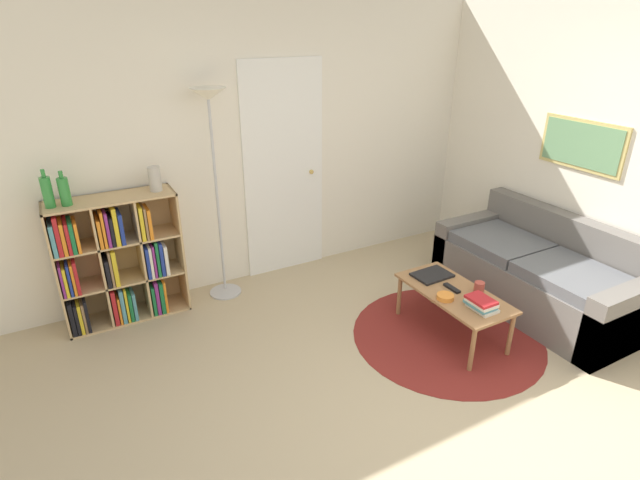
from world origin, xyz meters
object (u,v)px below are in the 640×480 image
Objects in this scene: bottle_middle at (64,191)px; bowl at (445,297)px; laptop at (432,275)px; couch at (541,275)px; cup at (479,287)px; vase_on_shelf at (155,179)px; bottle_left at (47,192)px; bookshelf at (116,262)px; coffee_table at (454,296)px; floor_lamp at (211,131)px.

bowl is at bearing -33.00° from bottle_middle.
laptop is at bearing -25.60° from bottle_middle.
couch is 1.07m from laptop.
vase_on_shelf is (-2.08, 1.67, 0.76)m from cup.
laptop is 3.11m from bottle_left.
bottle_left is at bearing 157.33° from couch.
cup is at bearing -33.89° from bookshelf.
couch is 8.82× the size of vase_on_shelf.
vase_on_shelf is (-2.95, 1.58, 0.91)m from couch.
cup is at bearing -174.01° from couch.
bookshelf is 0.61× the size of couch.
cup reaches higher than laptop.
bottle_left is (-2.57, 1.60, 0.80)m from bowl.
couch is 4.05m from bottle_middle.
couch is 5.52× the size of laptop.
cup is at bearing -9.72° from bowl.
coffee_table is 10.58× the size of cup.
floor_lamp is 0.61m from vase_on_shelf.
coffee_table is at bearing -33.92° from bookshelf.
bookshelf is 0.58× the size of floor_lamp.
bottle_middle reaches higher than bowl.
bottle_left is at bearing 175.91° from bottle_middle.
floor_lamp is at bearing -3.19° from vase_on_shelf.
bottle_left is (-0.38, -0.02, 0.69)m from bookshelf.
floor_lamp reaches higher than cup.
cup is 0.34× the size of bottle_middle.
bowl is 0.50× the size of bottle_middle.
bottle_middle is at bearing -174.33° from bookshelf.
bookshelf is 1.36m from floor_lamp.
couch is 19.69× the size of cup.
couch is at bearing 5.99° from cup.
coffee_table is (1.42, -1.54, -1.19)m from floor_lamp.
floor_lamp is 2.53m from cup.
vase_on_shelf is at bearing 151.81° from couch.
bottle_middle is at bearing 154.40° from laptop.
cup is 0.31× the size of bottle_left.
cup is at bearing -30.84° from bottle_middle.
floor_lamp reaches higher than bottle_middle.
bookshelf is 1.14× the size of coffee_table.
bookshelf is 0.79m from bottle_left.
cup is 0.45× the size of vase_on_shelf.
couch is 3.47m from vase_on_shelf.
coffee_table is (-1.03, 0.01, 0.07)m from couch.
bowl is 1.47× the size of cup.
couch is 1.18m from bowl.
couch is (3.36, -1.58, -0.24)m from bookshelf.
couch is 13.36× the size of bowl.
floor_lamp is 2.22m from laptop.
couch reaches higher than laptop.
floor_lamp is at bearing 138.94° from laptop.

